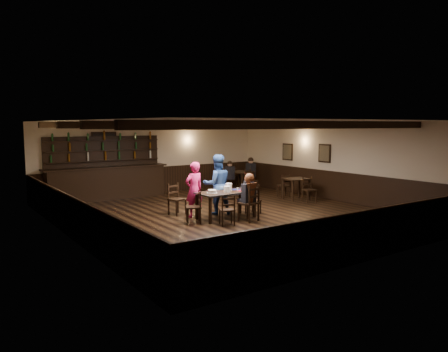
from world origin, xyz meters
TOP-DOWN VIEW (x-y plane):
  - ground at (0.00, 0.00)m, footprint 10.00×10.00m
  - room_shell at (0.01, 0.04)m, footprint 9.02×10.02m
  - dining_table at (-0.31, -0.30)m, footprint 1.62×0.82m
  - chair_near_left at (-0.78, -1.05)m, footprint 0.47×0.46m
  - chair_near_right at (0.01, -1.02)m, footprint 0.55×0.54m
  - chair_end_left at (-1.29, -0.32)m, footprint 0.51×0.52m
  - chair_end_right at (0.65, -0.23)m, footprint 0.41×0.43m
  - chair_far_pushed at (-1.22, 0.99)m, footprint 0.50×0.49m
  - woman_pink at (-0.95, 0.36)m, footprint 0.61×0.43m
  - man_blue at (-0.19, 0.35)m, footprint 1.01×0.88m
  - seated_person at (-0.01, -0.95)m, footprint 0.36×0.54m
  - cake at (-0.78, -0.30)m, footprint 0.29×0.29m
  - plate_stack_a at (-0.35, -0.40)m, footprint 0.18×0.18m
  - plate_stack_b at (-0.16, -0.21)m, footprint 0.18×0.18m
  - tea_light at (-0.26, -0.21)m, footprint 0.05×0.05m
  - salt_shaker at (0.03, -0.38)m, footprint 0.04×0.04m
  - pepper_shaker at (0.16, -0.36)m, footprint 0.04×0.04m
  - drink_glass at (-0.04, -0.14)m, footprint 0.07×0.07m
  - menu_red at (0.15, -0.38)m, footprint 0.31×0.25m
  - menu_blue at (0.20, -0.13)m, footprint 0.39×0.34m
  - bar_counter at (-1.95, 4.72)m, footprint 4.30×0.70m
  - back_table_a at (3.45, 0.84)m, footprint 0.94×0.94m
  - back_table_b at (3.16, 3.69)m, footprint 1.03×1.03m
  - bg_patron_left at (2.64, 3.70)m, footprint 0.29×0.39m
  - bg_patron_right at (3.78, 3.83)m, footprint 0.26×0.40m

SIDE VIEW (x-z plane):
  - ground at x=0.00m, z-range 0.00..0.00m
  - chair_end_right at x=0.65m, z-range 0.07..0.86m
  - chair_near_left at x=-0.78m, z-range 0.07..0.86m
  - chair_end_left at x=-1.29m, z-range 0.07..0.93m
  - chair_far_pushed at x=-1.22m, z-range 0.08..0.98m
  - chair_near_right at x=0.01m, z-range 0.08..1.07m
  - back_table_a at x=3.45m, z-range 0.27..1.02m
  - back_table_b at x=3.16m, z-range 0.28..1.03m
  - dining_table at x=-0.31m, z-range 0.30..1.05m
  - bar_counter at x=-1.95m, z-range -0.37..1.83m
  - menu_red at x=0.15m, z-range 0.75..0.76m
  - menu_blue at x=0.20m, z-range 0.75..0.76m
  - tea_light at x=-0.26m, z-range 0.75..0.80m
  - woman_pink at x=-0.95m, z-range 0.00..1.57m
  - cake at x=-0.78m, z-range 0.75..0.84m
  - pepper_shaker at x=0.16m, z-range 0.75..0.85m
  - salt_shaker at x=0.03m, z-range 0.75..0.85m
  - drink_glass at x=-0.04m, z-range 0.75..0.85m
  - bg_patron_left at x=2.64m, z-range 0.47..1.20m
  - plate_stack_a at x=-0.35m, z-range 0.75..0.93m
  - seated_person at x=-0.01m, z-range 0.42..1.29m
  - plate_stack_b at x=-0.16m, z-range 0.75..0.97m
  - bg_patron_right at x=3.78m, z-range 0.47..1.28m
  - man_blue at x=-0.19m, z-range 0.00..1.74m
  - room_shell at x=0.01m, z-range 0.39..3.10m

